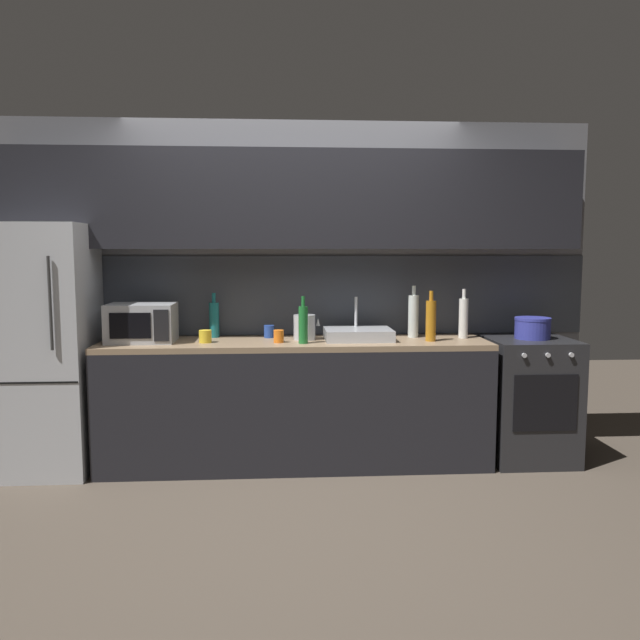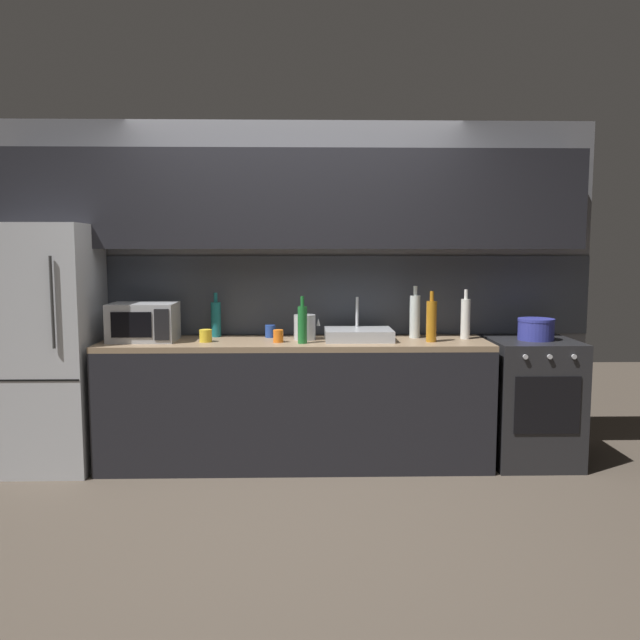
{
  "view_description": "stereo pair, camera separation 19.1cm",
  "coord_description": "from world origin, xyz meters",
  "px_view_note": "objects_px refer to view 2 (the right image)",
  "views": [
    {
      "loc": [
        -0.12,
        -3.64,
        1.55
      ],
      "look_at": [
        0.18,
        0.9,
        1.05
      ],
      "focal_mm": 36.2,
      "sensor_mm": 36.0,
      "label": 1
    },
    {
      "loc": [
        0.07,
        -3.65,
        1.55
      ],
      "look_at": [
        0.18,
        0.9,
        1.05
      ],
      "focal_mm": 36.2,
      "sensor_mm": 36.0,
      "label": 2
    }
  ],
  "objects_px": {
    "microwave": "(144,322)",
    "mug_blue": "(270,331)",
    "wine_bottle_clear": "(415,316)",
    "oven_range": "(532,401)",
    "wine_bottle_white": "(465,318)",
    "refrigerator": "(47,347)",
    "mug_yellow": "(206,336)",
    "kettle": "(305,327)",
    "mug_orange": "(278,336)",
    "wine_bottle_amber": "(431,321)",
    "wine_bottle_green": "(302,324)",
    "wine_bottle_teal": "(216,319)",
    "cooking_pot": "(536,329)"
  },
  "relations": [
    {
      "from": "microwave",
      "to": "mug_blue",
      "type": "relative_size",
      "value": 4.97
    },
    {
      "from": "wine_bottle_clear",
      "to": "mug_blue",
      "type": "xyz_separation_m",
      "value": [
        -1.06,
        0.05,
        -0.12
      ]
    },
    {
      "from": "oven_range",
      "to": "wine_bottle_white",
      "type": "height_order",
      "value": "wine_bottle_white"
    },
    {
      "from": "refrigerator",
      "to": "mug_yellow",
      "type": "distance_m",
      "value": 1.13
    },
    {
      "from": "wine_bottle_clear",
      "to": "wine_bottle_white",
      "type": "bearing_deg",
      "value": -10.28
    },
    {
      "from": "kettle",
      "to": "mug_orange",
      "type": "relative_size",
      "value": 2.32
    },
    {
      "from": "mug_orange",
      "to": "oven_range",
      "type": "bearing_deg",
      "value": 2.35
    },
    {
      "from": "microwave",
      "to": "wine_bottle_clear",
      "type": "height_order",
      "value": "wine_bottle_clear"
    },
    {
      "from": "wine_bottle_amber",
      "to": "wine_bottle_white",
      "type": "bearing_deg",
      "value": 26.97
    },
    {
      "from": "wine_bottle_green",
      "to": "wine_bottle_clear",
      "type": "bearing_deg",
      "value": 17.58
    },
    {
      "from": "microwave",
      "to": "kettle",
      "type": "bearing_deg",
      "value": 1.73
    },
    {
      "from": "mug_yellow",
      "to": "wine_bottle_clear",
      "type": "bearing_deg",
      "value": 6.8
    },
    {
      "from": "wine_bottle_teal",
      "to": "mug_blue",
      "type": "relative_size",
      "value": 3.55
    },
    {
      "from": "wine_bottle_amber",
      "to": "cooking_pot",
      "type": "bearing_deg",
      "value": 5.5
    },
    {
      "from": "wine_bottle_clear",
      "to": "wine_bottle_amber",
      "type": "xyz_separation_m",
      "value": [
        0.08,
        -0.2,
        -0.01
      ]
    },
    {
      "from": "kettle",
      "to": "refrigerator",
      "type": "bearing_deg",
      "value": -178.34
    },
    {
      "from": "wine_bottle_white",
      "to": "wine_bottle_amber",
      "type": "xyz_separation_m",
      "value": [
        -0.28,
        -0.14,
        -0.0
      ]
    },
    {
      "from": "kettle",
      "to": "wine_bottle_clear",
      "type": "height_order",
      "value": "wine_bottle_clear"
    },
    {
      "from": "cooking_pot",
      "to": "wine_bottle_teal",
      "type": "bearing_deg",
      "value": 174.52
    },
    {
      "from": "wine_bottle_green",
      "to": "mug_yellow",
      "type": "distance_m",
      "value": 0.69
    },
    {
      "from": "oven_range",
      "to": "wine_bottle_clear",
      "type": "relative_size",
      "value": 2.35
    },
    {
      "from": "refrigerator",
      "to": "oven_range",
      "type": "distance_m",
      "value": 3.5
    },
    {
      "from": "oven_range",
      "to": "microwave",
      "type": "bearing_deg",
      "value": 179.6
    },
    {
      "from": "wine_bottle_green",
      "to": "mug_orange",
      "type": "relative_size",
      "value": 3.73
    },
    {
      "from": "wine_bottle_green",
      "to": "wine_bottle_white",
      "type": "bearing_deg",
      "value": 9.43
    },
    {
      "from": "kettle",
      "to": "cooking_pot",
      "type": "bearing_deg",
      "value": -1.82
    },
    {
      "from": "kettle",
      "to": "oven_range",
      "type": "bearing_deg",
      "value": -1.89
    },
    {
      "from": "wine_bottle_white",
      "to": "mug_blue",
      "type": "relative_size",
      "value": 3.89
    },
    {
      "from": "wine_bottle_white",
      "to": "mug_orange",
      "type": "bearing_deg",
      "value": -173.97
    },
    {
      "from": "mug_yellow",
      "to": "wine_bottle_amber",
      "type": "bearing_deg",
      "value": -0.92
    },
    {
      "from": "wine_bottle_teal",
      "to": "mug_orange",
      "type": "bearing_deg",
      "value": -32.23
    },
    {
      "from": "mug_orange",
      "to": "wine_bottle_amber",
      "type": "bearing_deg",
      "value": 0.14
    },
    {
      "from": "wine_bottle_amber",
      "to": "wine_bottle_green",
      "type": "bearing_deg",
      "value": -176.45
    },
    {
      "from": "wine_bottle_clear",
      "to": "mug_yellow",
      "type": "bearing_deg",
      "value": -173.2
    },
    {
      "from": "oven_range",
      "to": "wine_bottle_teal",
      "type": "distance_m",
      "value": 2.39
    },
    {
      "from": "wine_bottle_green",
      "to": "oven_range",
      "type": "bearing_deg",
      "value": 4.43
    },
    {
      "from": "wine_bottle_white",
      "to": "wine_bottle_green",
      "type": "xyz_separation_m",
      "value": [
        -1.18,
        -0.2,
        -0.02
      ]
    },
    {
      "from": "mug_blue",
      "to": "wine_bottle_amber",
      "type": "bearing_deg",
      "value": -12.34
    },
    {
      "from": "microwave",
      "to": "wine_bottle_clear",
      "type": "relative_size",
      "value": 1.2
    },
    {
      "from": "mug_orange",
      "to": "cooking_pot",
      "type": "relative_size",
      "value": 0.34
    },
    {
      "from": "wine_bottle_white",
      "to": "microwave",
      "type": "bearing_deg",
      "value": -178.82
    },
    {
      "from": "refrigerator",
      "to": "mug_blue",
      "type": "distance_m",
      "value": 1.58
    },
    {
      "from": "oven_range",
      "to": "microwave",
      "type": "distance_m",
      "value": 2.85
    },
    {
      "from": "oven_range",
      "to": "mug_orange",
      "type": "relative_size",
      "value": 10.23
    },
    {
      "from": "microwave",
      "to": "wine_bottle_white",
      "type": "xyz_separation_m",
      "value": [
        2.31,
        0.05,
        0.02
      ]
    },
    {
      "from": "oven_range",
      "to": "wine_bottle_clear",
      "type": "distance_m",
      "value": 1.05
    },
    {
      "from": "wine_bottle_amber",
      "to": "mug_yellow",
      "type": "relative_size",
      "value": 4.07
    },
    {
      "from": "kettle",
      "to": "mug_orange",
      "type": "xyz_separation_m",
      "value": [
        -0.19,
        -0.13,
        -0.05
      ]
    },
    {
      "from": "cooking_pot",
      "to": "mug_yellow",
      "type": "bearing_deg",
      "value": -178.82
    },
    {
      "from": "microwave",
      "to": "mug_yellow",
      "type": "relative_size",
      "value": 5.24
    }
  ]
}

